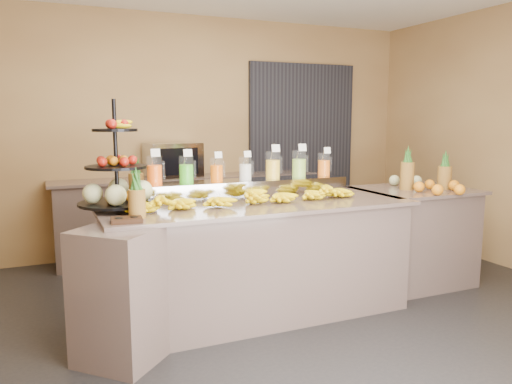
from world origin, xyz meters
TOP-DOWN VIEW (x-y plane):
  - ground at (0.00, 0.00)m, footprint 6.00×6.00m
  - room_envelope at (0.19, 0.79)m, footprint 6.04×5.02m
  - buffet_counter at (-0.12, 0.26)m, footprint 2.75×1.25m
  - right_counter at (1.70, 0.40)m, footprint 1.08×0.88m
  - back_ledge at (0.00, 2.25)m, footprint 3.10×0.55m
  - pitcher_tray at (0.02, 0.58)m, footprint 1.85×0.30m
  - juice_pitcher_orange_a at (-0.76, 0.58)m, footprint 0.12×0.13m
  - juice_pitcher_green at (-0.50, 0.58)m, footprint 0.12×0.12m
  - juice_pitcher_orange_b at (-0.24, 0.58)m, footprint 0.11×0.11m
  - juice_pitcher_milk at (0.02, 0.58)m, footprint 0.11×0.11m
  - juice_pitcher_lemon at (0.28, 0.58)m, footprint 0.13×0.13m
  - juice_pitcher_lime at (0.54, 0.58)m, footprint 0.13×0.13m
  - juice_pitcher_orange_c at (0.80, 0.58)m, footprint 0.11×0.12m
  - banana_heap at (-0.08, 0.27)m, footprint 1.94×0.18m
  - fruit_stand at (-1.04, 0.44)m, footprint 0.74×0.74m
  - condiment_caddy at (-1.09, -0.07)m, footprint 0.21×0.17m
  - pineapple_left_a at (-1.00, 0.04)m, footprint 0.12×0.12m
  - pineapple_left_b at (-0.87, 0.76)m, footprint 0.12×0.12m
  - right_fruit_pile at (1.76, 0.23)m, footprint 0.50×0.47m
  - oven_warmer at (-0.19, 2.25)m, footprint 0.63×0.47m

SIDE VIEW (x-z plane):
  - ground at x=0.00m, z-range 0.00..0.00m
  - buffet_counter at x=-0.12m, z-range 0.00..0.93m
  - back_ledge at x=0.00m, z-range 0.00..0.93m
  - right_counter at x=1.70m, z-range 0.00..0.93m
  - condiment_caddy at x=-1.09m, z-range 0.93..0.96m
  - banana_heap at x=-0.08m, z-range 0.91..1.07m
  - pitcher_tray at x=0.02m, z-range 0.93..1.08m
  - right_fruit_pile at x=1.76m, z-range 0.88..1.14m
  - pineapple_left_a at x=-1.00m, z-range 0.88..1.24m
  - pineapple_left_b at x=-0.87m, z-range 0.88..1.27m
  - oven_warmer at x=-0.19m, z-range 0.93..1.33m
  - fruit_stand at x=-1.04m, z-range 0.73..1.55m
  - juice_pitcher_milk at x=0.02m, z-range 1.04..1.30m
  - juice_pitcher_orange_b at x=-0.24m, z-range 1.04..1.30m
  - juice_pitcher_orange_c at x=0.80m, z-range 1.04..1.31m
  - juice_pitcher_green at x=-0.50m, z-range 1.03..1.32m
  - juice_pitcher_orange_a at x=-0.76m, z-range 1.03..1.33m
  - juice_pitcher_lemon at x=0.28m, z-range 1.03..1.34m
  - juice_pitcher_lime at x=0.54m, z-range 1.03..1.34m
  - room_envelope at x=0.19m, z-range 0.47..3.29m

